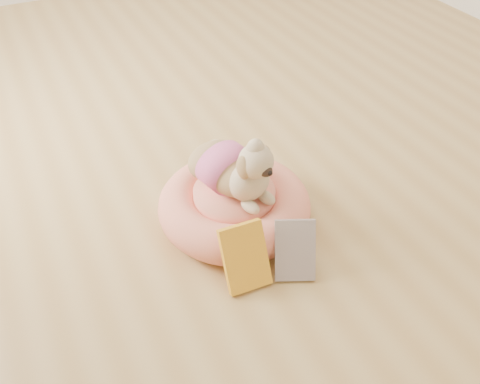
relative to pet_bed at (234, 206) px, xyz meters
name	(u,v)px	position (x,y,z in m)	size (l,w,h in m)	color
floor	(258,127)	(0.39, 0.56, -0.07)	(4.50, 4.50, 0.00)	#B18649
pet_bed	(234,206)	(0.00, 0.00, 0.00)	(0.59, 0.59, 0.15)	#FD8663
dog	(235,159)	(0.00, 0.00, 0.22)	(0.27, 0.39, 0.28)	brown
book_yellow	(245,257)	(-0.10, -0.29, 0.04)	(0.15, 0.03, 0.23)	yellow
book_white	(295,250)	(0.08, -0.33, 0.03)	(0.14, 0.02, 0.21)	white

